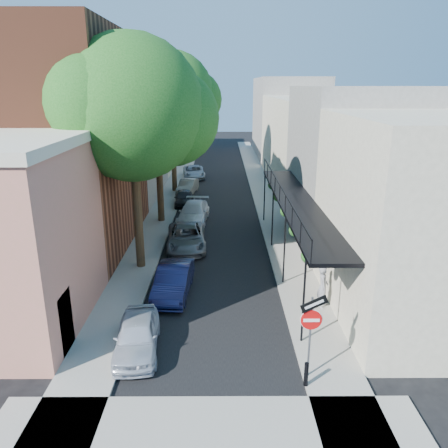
{
  "coord_description": "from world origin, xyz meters",
  "views": [
    {
      "loc": [
        0.41,
        -10.91,
        9.03
      ],
      "look_at": [
        0.5,
        8.67,
        2.8
      ],
      "focal_mm": 35.0,
      "sensor_mm": 36.0,
      "label": 1
    }
  ],
  "objects_px": {
    "bollard": "(306,374)",
    "oak_far": "(177,95)",
    "parked_car_d": "(194,213)",
    "parked_car_a": "(137,335)",
    "parked_car_e": "(184,198)",
    "parked_car_f": "(188,187)",
    "parked_car_c": "(186,237)",
    "sign_post": "(311,323)",
    "oak_mid": "(163,117)",
    "pedestrian": "(323,287)",
    "oak_near": "(142,111)",
    "parked_car_g": "(194,172)",
    "parked_car_b": "(173,281)"
  },
  "relations": [
    {
      "from": "oak_mid",
      "to": "sign_post",
      "type": "bearing_deg",
      "value": -69.14
    },
    {
      "from": "pedestrian",
      "to": "parked_car_d",
      "type": "bearing_deg",
      "value": 36.43
    },
    {
      "from": "parked_car_a",
      "to": "parked_car_b",
      "type": "bearing_deg",
      "value": 74.3
    },
    {
      "from": "oak_mid",
      "to": "oak_far",
      "type": "bearing_deg",
      "value": 89.59
    },
    {
      "from": "oak_far",
      "to": "parked_car_e",
      "type": "bearing_deg",
      "value": -81.34
    },
    {
      "from": "oak_near",
      "to": "parked_car_f",
      "type": "distance_m",
      "value": 17.61
    },
    {
      "from": "parked_car_a",
      "to": "pedestrian",
      "type": "relative_size",
      "value": 2.01
    },
    {
      "from": "parked_car_g",
      "to": "parked_car_d",
      "type": "bearing_deg",
      "value": -93.21
    },
    {
      "from": "bollard",
      "to": "oak_far",
      "type": "relative_size",
      "value": 0.07
    },
    {
      "from": "parked_car_d",
      "to": "oak_far",
      "type": "bearing_deg",
      "value": 105.13
    },
    {
      "from": "oak_near",
      "to": "parked_car_d",
      "type": "relative_size",
      "value": 2.43
    },
    {
      "from": "parked_car_b",
      "to": "parked_car_c",
      "type": "relative_size",
      "value": 0.87
    },
    {
      "from": "parked_car_f",
      "to": "parked_car_b",
      "type": "bearing_deg",
      "value": -79.86
    },
    {
      "from": "parked_car_a",
      "to": "parked_car_c",
      "type": "bearing_deg",
      "value": 79.65
    },
    {
      "from": "parked_car_f",
      "to": "pedestrian",
      "type": "height_order",
      "value": "pedestrian"
    },
    {
      "from": "oak_far",
      "to": "parked_car_e",
      "type": "height_order",
      "value": "oak_far"
    },
    {
      "from": "parked_car_e",
      "to": "oak_mid",
      "type": "bearing_deg",
      "value": -104.83
    },
    {
      "from": "sign_post",
      "to": "parked_car_g",
      "type": "relative_size",
      "value": 0.67
    },
    {
      "from": "parked_car_a",
      "to": "parked_car_e",
      "type": "distance_m",
      "value": 19.76
    },
    {
      "from": "parked_car_f",
      "to": "parked_car_c",
      "type": "bearing_deg",
      "value": -78.27
    },
    {
      "from": "oak_far",
      "to": "parked_car_b",
      "type": "bearing_deg",
      "value": -85.57
    },
    {
      "from": "oak_near",
      "to": "parked_car_e",
      "type": "distance_m",
      "value": 14.1
    },
    {
      "from": "parked_car_b",
      "to": "parked_car_e",
      "type": "bearing_deg",
      "value": 96.35
    },
    {
      "from": "oak_mid",
      "to": "parked_car_f",
      "type": "bearing_deg",
      "value": 84.2
    },
    {
      "from": "oak_near",
      "to": "parked_car_c",
      "type": "bearing_deg",
      "value": 56.82
    },
    {
      "from": "oak_near",
      "to": "oak_far",
      "type": "height_order",
      "value": "oak_far"
    },
    {
      "from": "parked_car_g",
      "to": "parked_car_a",
      "type": "bearing_deg",
      "value": -96.88
    },
    {
      "from": "oak_near",
      "to": "parked_car_b",
      "type": "relative_size",
      "value": 2.8
    },
    {
      "from": "sign_post",
      "to": "oak_far",
      "type": "relative_size",
      "value": 0.25
    },
    {
      "from": "bollard",
      "to": "oak_near",
      "type": "bearing_deg",
      "value": 123.12
    },
    {
      "from": "oak_mid",
      "to": "parked_car_f",
      "type": "relative_size",
      "value": 2.7
    },
    {
      "from": "parked_car_a",
      "to": "parked_car_e",
      "type": "relative_size",
      "value": 1.03
    },
    {
      "from": "oak_near",
      "to": "oak_mid",
      "type": "xyz_separation_m",
      "value": [
        -0.05,
        7.97,
        -0.82
      ]
    },
    {
      "from": "bollard",
      "to": "parked_car_g",
      "type": "relative_size",
      "value": 0.18
    },
    {
      "from": "oak_near",
      "to": "bollard",
      "type": "bearing_deg",
      "value": -56.88
    },
    {
      "from": "parked_car_c",
      "to": "parked_car_e",
      "type": "bearing_deg",
      "value": 91.11
    },
    {
      "from": "oak_mid",
      "to": "parked_car_b",
      "type": "bearing_deg",
      "value": -81.74
    },
    {
      "from": "sign_post",
      "to": "parked_car_e",
      "type": "xyz_separation_m",
      "value": [
        -5.76,
        21.34,
        -1.43
      ]
    },
    {
      "from": "oak_far",
      "to": "parked_car_f",
      "type": "xyz_separation_m",
      "value": [
        0.75,
        -0.98,
        -7.64
      ]
    },
    {
      "from": "bollard",
      "to": "parked_car_g",
      "type": "xyz_separation_m",
      "value": [
        -5.46,
        32.56,
        0.1
      ]
    },
    {
      "from": "oak_far",
      "to": "pedestrian",
      "type": "height_order",
      "value": "oak_far"
    },
    {
      "from": "oak_mid",
      "to": "oak_far",
      "type": "relative_size",
      "value": 0.86
    },
    {
      "from": "oak_mid",
      "to": "parked_car_a",
      "type": "xyz_separation_m",
      "value": [
        0.82,
        -15.67,
        -6.43
      ]
    },
    {
      "from": "parked_car_b",
      "to": "oak_mid",
      "type": "bearing_deg",
      "value": 101.56
    },
    {
      "from": "parked_car_b",
      "to": "parked_car_e",
      "type": "distance_m",
      "value": 15.39
    },
    {
      "from": "oak_far",
      "to": "parked_car_c",
      "type": "relative_size",
      "value": 2.53
    },
    {
      "from": "parked_car_c",
      "to": "parked_car_d",
      "type": "distance_m",
      "value": 5.0
    },
    {
      "from": "parked_car_b",
      "to": "parked_car_d",
      "type": "relative_size",
      "value": 0.87
    },
    {
      "from": "sign_post",
      "to": "parked_car_f",
      "type": "height_order",
      "value": "sign_post"
    },
    {
      "from": "parked_car_c",
      "to": "parked_car_e",
      "type": "xyz_separation_m",
      "value": [
        -0.94,
        9.44,
        -0.04
      ]
    }
  ]
}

